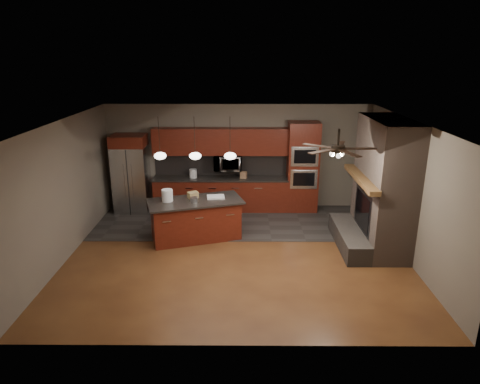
{
  "coord_description": "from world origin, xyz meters",
  "views": [
    {
      "loc": [
        0.12,
        -8.22,
        4.06
      ],
      "look_at": [
        0.06,
        0.6,
        1.18
      ],
      "focal_mm": 32.0,
      "sensor_mm": 36.0,
      "label": 1
    }
  ],
  "objects_px": {
    "oven_tower": "(303,167)",
    "paint_can": "(194,200)",
    "paint_tray": "(216,197)",
    "refrigerator": "(131,174)",
    "counter_box": "(244,175)",
    "microwave": "(228,163)",
    "cardboard_box": "(193,195)",
    "kitchen_island": "(196,219)",
    "white_bucket": "(167,195)",
    "counter_bucket": "(193,173)"
  },
  "relations": [
    {
      "from": "refrigerator",
      "to": "paint_tray",
      "type": "relative_size",
      "value": 5.26
    },
    {
      "from": "oven_tower",
      "to": "paint_tray",
      "type": "relative_size",
      "value": 6.08
    },
    {
      "from": "paint_can",
      "to": "paint_tray",
      "type": "bearing_deg",
      "value": 33.63
    },
    {
      "from": "refrigerator",
      "to": "white_bucket",
      "type": "bearing_deg",
      "value": -55.88
    },
    {
      "from": "oven_tower",
      "to": "paint_tray",
      "type": "xyz_separation_m",
      "value": [
        -2.2,
        -1.71,
        -0.25
      ]
    },
    {
      "from": "refrigerator",
      "to": "counter_bucket",
      "type": "bearing_deg",
      "value": 2.85
    },
    {
      "from": "refrigerator",
      "to": "counter_box",
      "type": "xyz_separation_m",
      "value": [
        2.97,
        0.03,
        -0.04
      ]
    },
    {
      "from": "white_bucket",
      "to": "counter_box",
      "type": "relative_size",
      "value": 1.47
    },
    {
      "from": "oven_tower",
      "to": "counter_box",
      "type": "relative_size",
      "value": 13.12
    },
    {
      "from": "counter_bucket",
      "to": "refrigerator",
      "type": "bearing_deg",
      "value": -177.15
    },
    {
      "from": "kitchen_island",
      "to": "counter_box",
      "type": "distance_m",
      "value": 2.22
    },
    {
      "from": "microwave",
      "to": "counter_box",
      "type": "bearing_deg",
      "value": -13.54
    },
    {
      "from": "paint_tray",
      "to": "white_bucket",
      "type": "bearing_deg",
      "value": -173.82
    },
    {
      "from": "kitchen_island",
      "to": "cardboard_box",
      "type": "relative_size",
      "value": 10.17
    },
    {
      "from": "microwave",
      "to": "refrigerator",
      "type": "height_order",
      "value": "refrigerator"
    },
    {
      "from": "refrigerator",
      "to": "cardboard_box",
      "type": "distance_m",
      "value": 2.46
    },
    {
      "from": "paint_tray",
      "to": "oven_tower",
      "type": "bearing_deg",
      "value": 31.14
    },
    {
      "from": "microwave",
      "to": "counter_bucket",
      "type": "relative_size",
      "value": 3.22
    },
    {
      "from": "microwave",
      "to": "refrigerator",
      "type": "distance_m",
      "value": 2.57
    },
    {
      "from": "refrigerator",
      "to": "paint_tray",
      "type": "xyz_separation_m",
      "value": [
        2.33,
        -1.63,
        -0.09
      ]
    },
    {
      "from": "cardboard_box",
      "to": "kitchen_island",
      "type": "bearing_deg",
      "value": -101.08
    },
    {
      "from": "microwave",
      "to": "white_bucket",
      "type": "height_order",
      "value": "microwave"
    },
    {
      "from": "cardboard_box",
      "to": "counter_bucket",
      "type": "distance_m",
      "value": 1.75
    },
    {
      "from": "white_bucket",
      "to": "refrigerator",
      "type": "bearing_deg",
      "value": 124.12
    },
    {
      "from": "kitchen_island",
      "to": "white_bucket",
      "type": "distance_m",
      "value": 0.85
    },
    {
      "from": "microwave",
      "to": "cardboard_box",
      "type": "relative_size",
      "value": 3.27
    },
    {
      "from": "oven_tower",
      "to": "cardboard_box",
      "type": "height_order",
      "value": "oven_tower"
    },
    {
      "from": "oven_tower",
      "to": "refrigerator",
      "type": "bearing_deg",
      "value": -179.07
    },
    {
      "from": "counter_box",
      "to": "cardboard_box",
      "type": "bearing_deg",
      "value": -108.26
    },
    {
      "from": "paint_tray",
      "to": "counter_box",
      "type": "relative_size",
      "value": 2.16
    },
    {
      "from": "kitchen_island",
      "to": "paint_can",
      "type": "relative_size",
      "value": 13.73
    },
    {
      "from": "counter_bucket",
      "to": "counter_box",
      "type": "bearing_deg",
      "value": -2.14
    },
    {
      "from": "white_bucket",
      "to": "paint_tray",
      "type": "height_order",
      "value": "white_bucket"
    },
    {
      "from": "paint_tray",
      "to": "kitchen_island",
      "type": "bearing_deg",
      "value": -163.38
    },
    {
      "from": "oven_tower",
      "to": "microwave",
      "type": "distance_m",
      "value": 1.98
    },
    {
      "from": "cardboard_box",
      "to": "microwave",
      "type": "bearing_deg",
      "value": 35.54
    },
    {
      "from": "white_bucket",
      "to": "paint_can",
      "type": "bearing_deg",
      "value": -6.05
    },
    {
      "from": "paint_tray",
      "to": "counter_box",
      "type": "xyz_separation_m",
      "value": [
        0.64,
        1.67,
        0.05
      ]
    },
    {
      "from": "counter_box",
      "to": "oven_tower",
      "type": "bearing_deg",
      "value": 17.64
    },
    {
      "from": "oven_tower",
      "to": "microwave",
      "type": "bearing_deg",
      "value": 178.34
    },
    {
      "from": "kitchen_island",
      "to": "paint_can",
      "type": "xyz_separation_m",
      "value": [
        -0.01,
        -0.11,
        0.51
      ]
    },
    {
      "from": "cardboard_box",
      "to": "oven_tower",
      "type": "bearing_deg",
      "value": 0.47
    },
    {
      "from": "paint_can",
      "to": "cardboard_box",
      "type": "bearing_deg",
      "value": 100.93
    },
    {
      "from": "microwave",
      "to": "paint_tray",
      "type": "distance_m",
      "value": 1.82
    },
    {
      "from": "paint_can",
      "to": "white_bucket",
      "type": "bearing_deg",
      "value": 173.95
    },
    {
      "from": "microwave",
      "to": "kitchen_island",
      "type": "xyz_separation_m",
      "value": [
        -0.67,
        -1.96,
        -0.83
      ]
    },
    {
      "from": "oven_tower",
      "to": "paint_can",
      "type": "xyz_separation_m",
      "value": [
        -2.66,
        -2.02,
        -0.22
      ]
    },
    {
      "from": "white_bucket",
      "to": "counter_box",
      "type": "xyz_separation_m",
      "value": [
        1.69,
        1.91,
        -0.06
      ]
    },
    {
      "from": "oven_tower",
      "to": "white_bucket",
      "type": "xyz_separation_m",
      "value": [
        -3.25,
        -1.95,
        -0.14
      ]
    },
    {
      "from": "cardboard_box",
      "to": "counter_box",
      "type": "relative_size",
      "value": 1.23
    }
  ]
}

